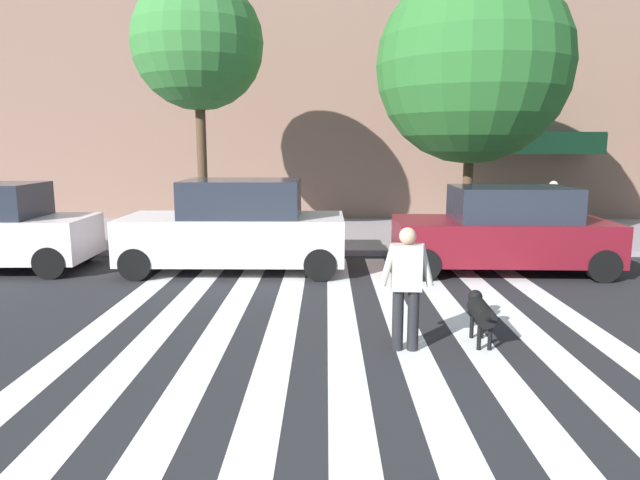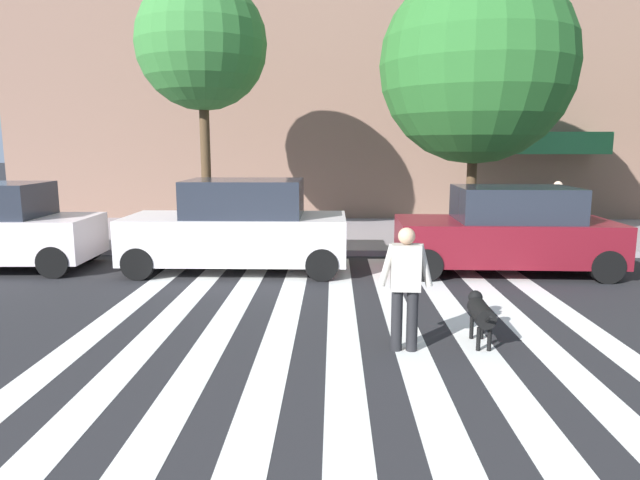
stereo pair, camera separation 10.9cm
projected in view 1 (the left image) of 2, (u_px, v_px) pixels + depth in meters
ground_plane at (299, 365)px, 6.81m from camera, size 160.00×160.00×0.00m
sidewalk_far at (315, 234)px, 16.46m from camera, size 80.00×6.00×0.15m
crosswalk_stripes at (346, 365)px, 6.81m from camera, size 7.65×13.00×0.01m
parked_car_behind_first at (236, 228)px, 11.83m from camera, size 4.66×2.04×1.96m
parked_car_third_in_line at (504, 231)px, 11.77m from camera, size 4.53×2.14×1.82m
street_tree_nearest at (198, 44)px, 14.19m from camera, size 3.37×3.37×6.79m
street_tree_middle at (473, 66)px, 13.66m from camera, size 4.79×4.79×6.84m
pedestrian_dog_walker at (406, 282)px, 7.17m from camera, size 0.71×0.26×1.64m
dog_on_leash at (481, 311)px, 7.52m from camera, size 0.29×1.06×0.65m
pedestrian_bystander at (552, 209)px, 14.10m from camera, size 0.57×0.56×1.64m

